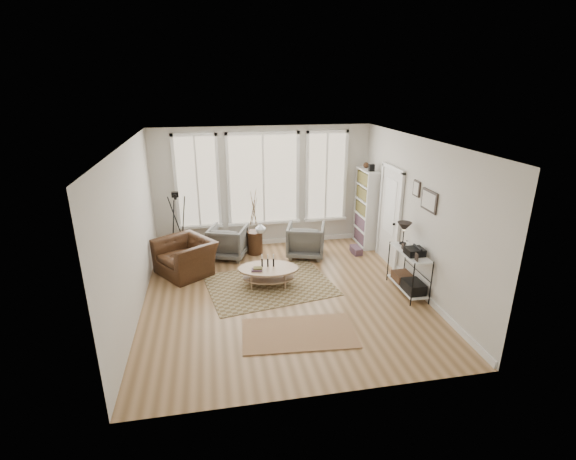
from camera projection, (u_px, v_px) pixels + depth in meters
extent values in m
plane|color=#A77F55|center=(284.00, 295.00, 7.98)|extent=(5.50, 5.50, 0.00)
plane|color=white|center=(283.00, 142.00, 7.00)|extent=(5.50, 5.50, 0.00)
cube|color=beige|center=(263.00, 187.00, 10.03)|extent=(5.20, 0.04, 2.90)
cube|color=beige|center=(323.00, 297.00, 4.94)|extent=(5.20, 0.04, 2.90)
cube|color=beige|center=(132.00, 233.00, 7.04)|extent=(0.04, 5.50, 2.90)
cube|color=beige|center=(417.00, 215.00, 7.94)|extent=(0.04, 5.50, 2.90)
cube|color=white|center=(265.00, 241.00, 10.49)|extent=(5.10, 0.04, 0.12)
cube|color=white|center=(409.00, 281.00, 8.41)|extent=(0.03, 5.40, 0.12)
cube|color=#C9B385|center=(263.00, 179.00, 9.95)|extent=(1.60, 0.03, 2.10)
cube|color=#C9B385|center=(197.00, 182.00, 9.68)|extent=(0.90, 0.03, 2.10)
cube|color=#C9B385|center=(326.00, 177.00, 10.22)|extent=(0.90, 0.03, 2.10)
cube|color=white|center=(263.00, 180.00, 9.93)|extent=(1.74, 0.06, 2.24)
cube|color=white|center=(197.00, 182.00, 9.66)|extent=(1.04, 0.06, 2.24)
cube|color=white|center=(326.00, 177.00, 10.20)|extent=(1.04, 0.06, 2.24)
cube|color=white|center=(264.00, 223.00, 10.27)|extent=(4.10, 0.12, 0.06)
cube|color=silver|center=(390.00, 217.00, 9.13)|extent=(0.04, 0.88, 2.10)
cube|color=white|center=(390.00, 206.00, 9.05)|extent=(0.01, 0.55, 1.20)
cube|color=white|center=(399.00, 224.00, 8.68)|extent=(0.06, 0.08, 2.18)
cube|color=white|center=(380.00, 211.00, 9.59)|extent=(0.06, 0.08, 2.18)
cube|color=white|center=(393.00, 168.00, 8.76)|extent=(0.06, 1.06, 0.08)
sphere|color=black|center=(394.00, 224.00, 8.84)|extent=(0.06, 0.06, 0.06)
cube|color=white|center=(372.00, 213.00, 9.76)|extent=(0.30, 0.03, 1.90)
cube|color=white|center=(360.00, 203.00, 10.52)|extent=(0.30, 0.03, 1.90)
cube|color=white|center=(371.00, 208.00, 10.16)|extent=(0.02, 0.85, 1.90)
cube|color=white|center=(366.00, 208.00, 10.14)|extent=(0.30, 0.81, 1.90)
cube|color=brown|center=(366.00, 208.00, 10.14)|extent=(0.24, 0.75, 1.76)
cube|color=black|center=(372.00, 168.00, 9.60)|extent=(0.12, 0.10, 0.16)
sphere|color=#3D2313|center=(366.00, 165.00, 9.93)|extent=(0.14, 0.14, 0.14)
cube|color=white|center=(407.00, 286.00, 8.07)|extent=(0.37, 1.07, 0.03)
cube|color=white|center=(411.00, 253.00, 7.84)|extent=(0.37, 1.07, 0.02)
cylinder|color=black|center=(413.00, 285.00, 7.45)|extent=(0.02, 0.02, 0.85)
cylinder|color=black|center=(431.00, 283.00, 7.51)|extent=(0.02, 0.02, 0.85)
cylinder|color=black|center=(388.00, 261.00, 8.43)|extent=(0.02, 0.02, 0.85)
cylinder|color=black|center=(405.00, 260.00, 8.49)|extent=(0.02, 0.02, 0.85)
cylinder|color=black|center=(403.00, 243.00, 8.14)|extent=(0.14, 0.14, 0.02)
cylinder|color=black|center=(403.00, 237.00, 8.09)|extent=(0.02, 0.02, 0.30)
cone|color=black|center=(404.00, 227.00, 8.03)|extent=(0.28, 0.28, 0.18)
cube|color=black|center=(415.00, 251.00, 7.67)|extent=(0.32, 0.30, 0.13)
cube|color=black|center=(414.00, 287.00, 7.80)|extent=(0.32, 0.45, 0.20)
cube|color=#3D2313|center=(402.00, 277.00, 8.25)|extent=(0.32, 0.40, 0.16)
cube|color=black|center=(417.00, 257.00, 7.40)|extent=(0.02, 0.10, 0.14)
cube|color=black|center=(403.00, 246.00, 7.90)|extent=(0.02, 0.10, 0.12)
cube|color=black|center=(429.00, 201.00, 7.43)|extent=(0.03, 0.52, 0.38)
cube|color=white|center=(428.00, 201.00, 7.43)|extent=(0.01, 0.44, 0.30)
cube|color=black|center=(417.00, 189.00, 7.86)|extent=(0.03, 0.24, 0.30)
cube|color=white|center=(416.00, 189.00, 7.86)|extent=(0.01, 0.18, 0.24)
cube|color=brown|center=(270.00, 285.00, 8.37)|extent=(2.68, 2.19, 0.01)
cube|color=brown|center=(299.00, 333.00, 6.76)|extent=(1.91, 1.16, 0.01)
ellipsoid|color=tan|center=(268.00, 277.00, 8.32)|extent=(1.11, 0.79, 0.03)
ellipsoid|color=tan|center=(268.00, 268.00, 8.26)|extent=(1.29, 0.93, 0.04)
cylinder|color=tan|center=(253.00, 283.00, 8.09)|extent=(0.03, 0.03, 0.34)
cylinder|color=tan|center=(286.00, 280.00, 8.21)|extent=(0.03, 0.03, 0.34)
cylinder|color=tan|center=(251.00, 274.00, 8.44)|extent=(0.03, 0.03, 0.34)
cylinder|color=tan|center=(283.00, 272.00, 8.56)|extent=(0.03, 0.03, 0.34)
cylinder|color=black|center=(262.00, 263.00, 8.25)|extent=(0.03, 0.03, 0.17)
cylinder|color=black|center=(268.00, 263.00, 8.27)|extent=(0.03, 0.03, 0.17)
cylinder|color=black|center=(273.00, 262.00, 8.29)|extent=(0.03, 0.03, 0.17)
cube|color=#334929|center=(257.00, 269.00, 8.13)|extent=(0.21, 0.15, 0.06)
imported|color=#63635F|center=(228.00, 242.00, 9.59)|extent=(1.03, 1.04, 0.75)
imported|color=#63635F|center=(306.00, 240.00, 9.66)|extent=(1.04, 1.06, 0.77)
cylinder|color=#3D2313|center=(255.00, 242.00, 9.83)|extent=(0.36, 0.36, 0.54)
imported|color=silver|center=(260.00, 228.00, 9.62)|extent=(0.26, 0.26, 0.25)
imported|color=#3D2313|center=(185.00, 257.00, 8.79)|extent=(1.49, 1.45, 0.73)
cylinder|color=black|center=(175.00, 198.00, 9.16)|extent=(0.07, 0.07, 0.07)
cube|color=black|center=(175.00, 195.00, 9.14)|extent=(0.16, 0.12, 0.11)
cylinder|color=black|center=(175.00, 196.00, 9.06)|extent=(0.07, 0.09, 0.07)
cube|color=brown|center=(355.00, 249.00, 9.96)|extent=(0.21, 0.26, 0.16)
cube|color=brown|center=(357.00, 251.00, 9.82)|extent=(0.22, 0.26, 0.16)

